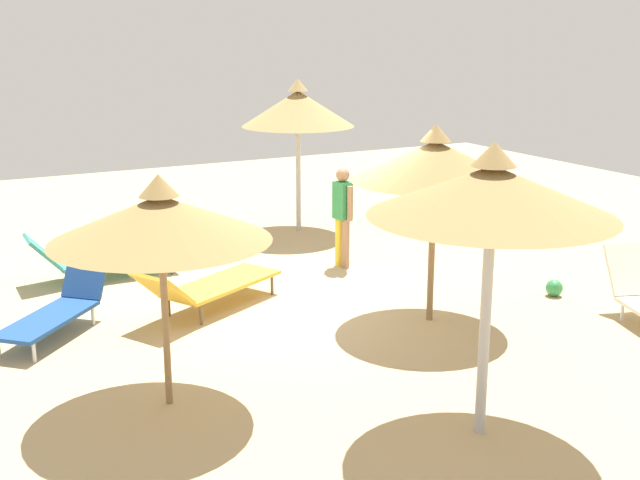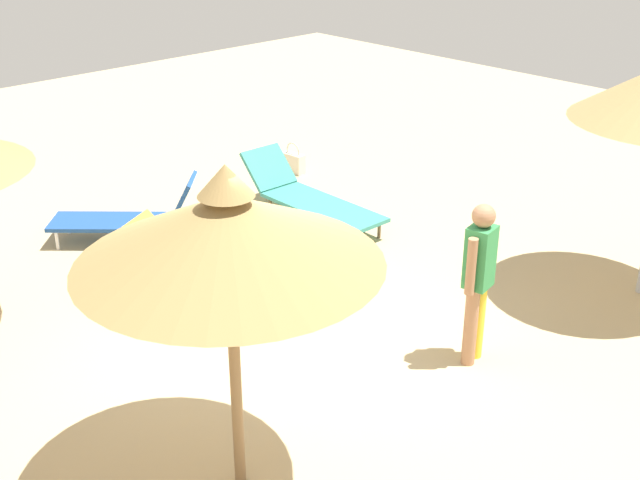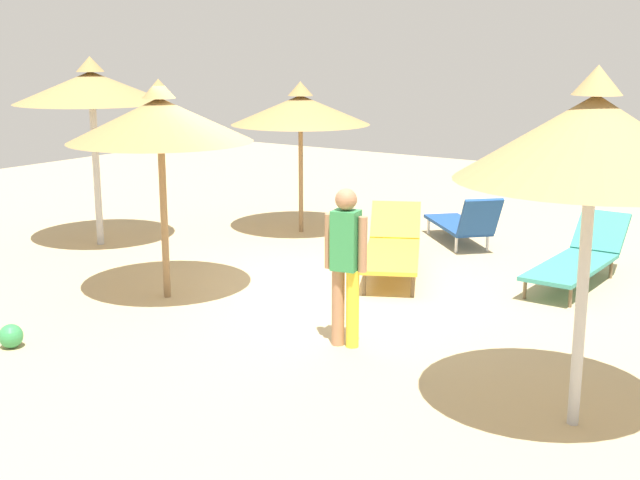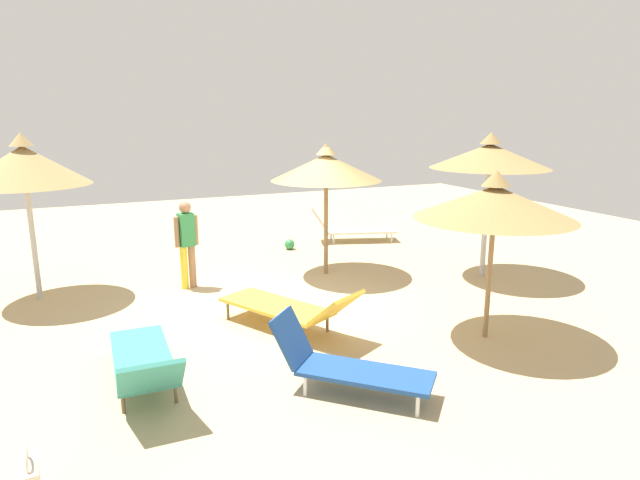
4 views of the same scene
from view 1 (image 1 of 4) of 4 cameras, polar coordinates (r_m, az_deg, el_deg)
The scene contains 10 objects.
ground at distance 11.43m, azimuth -0.62°, elevation -4.81°, with size 24.00×24.00×0.10m, color tan.
parasol_umbrella_near_right at distance 8.11m, azimuth -11.03°, elevation 1.49°, with size 2.18×2.18×2.39m.
parasol_umbrella_near_left at distance 15.15m, azimuth -1.54°, elevation 9.10°, with size 2.06×2.06×2.83m.
parasol_umbrella_back at distance 7.43m, azimuth 11.86°, elevation 3.29°, with size 2.24×2.24×2.78m.
parasol_umbrella_front at distance 10.45m, azimuth 7.97°, elevation 5.46°, with size 2.14×2.14×2.58m.
lounge_chair_center at distance 12.96m, azimuth -15.01°, elevation -1.17°, with size 2.24×0.69×0.77m.
lounge_chair_far_right at distance 11.20m, azimuth -7.80°, elevation -3.10°, with size 2.34×1.66×0.77m.
lounge_chair_far_left at distance 10.82m, azimuth -17.68°, elevation -4.43°, with size 1.68×1.71×0.86m.
person_standing_near_right at distance 12.99m, azimuth 1.57°, elevation 1.97°, with size 0.26×0.44×1.61m.
beach_ball at distance 12.24m, azimuth 15.94°, elevation -3.21°, with size 0.24×0.24×0.24m, color #338C4C.
Camera 1 is at (4.95, 9.57, 3.77)m, focal length 46.13 mm.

